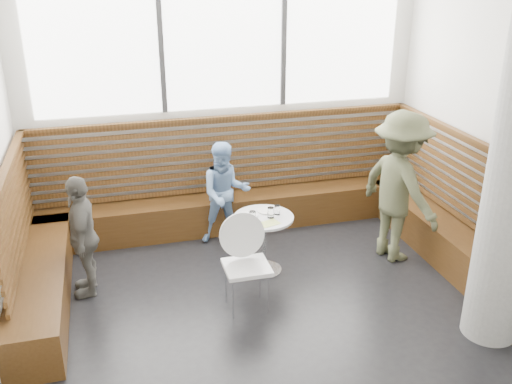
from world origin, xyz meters
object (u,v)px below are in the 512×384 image
object	(u,v)px
child_left	(83,236)
adult_man	(400,187)
cafe_chair	(245,255)
child_back	(225,193)
cafe_table	(263,232)

from	to	relation	value
child_left	adult_man	bearing A→B (deg)	90.24
cafe_chair	child_back	xyz separation A→B (m)	(0.12, 1.45, 0.07)
cafe_chair	child_back	bearing A→B (deg)	85.45
cafe_table	cafe_chair	bearing A→B (deg)	-121.39
cafe_chair	adult_man	distance (m)	2.04
child_left	cafe_table	bearing A→B (deg)	90.19
cafe_table	adult_man	bearing A→B (deg)	-2.33
adult_man	child_back	distance (m)	2.06
cafe_table	adult_man	distance (m)	1.64
adult_man	child_back	size ratio (longest dim) A/B	1.38
adult_man	child_back	world-z (taller)	adult_man
cafe_chair	child_back	distance (m)	1.45
child_left	child_back	bearing A→B (deg)	117.51
cafe_table	cafe_chair	distance (m)	0.70
child_back	child_left	bearing A→B (deg)	-151.83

